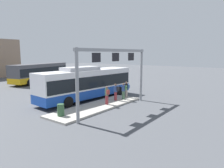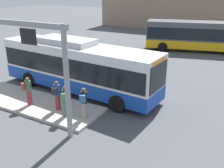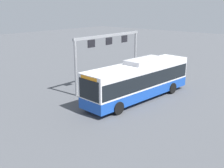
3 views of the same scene
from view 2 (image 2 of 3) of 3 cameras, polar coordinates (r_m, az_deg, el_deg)
name	(u,v)px [view 2 (image 2 of 3)]	position (r m, az deg, el deg)	size (l,w,h in m)	color
ground_plane	(79,91)	(17.37, -7.42, -1.45)	(120.00, 120.00, 0.00)	#4C4F54
platform_curb	(25,100)	(16.46, -18.75, -3.48)	(10.00, 2.80, 0.16)	#B2ADA3
bus_main	(77,65)	(16.77, -7.73, 4.28)	(11.41, 3.36, 3.46)	#1947AD
bus_background_left	(201,35)	(28.95, 19.10, 10.37)	(11.40, 5.18, 3.10)	#EAAD14
person_boarding	(84,102)	(13.16, -6.29, -4.04)	(0.47, 0.60, 1.67)	gray
person_waiting_near	(65,100)	(13.50, -10.35, -3.60)	(0.50, 0.60, 1.67)	#476B4C
person_waiting_mid	(57,95)	(14.27, -12.15, -2.34)	(0.42, 0.58, 1.67)	maroon
person_waiting_far	(28,90)	(15.27, -18.19, -1.36)	(0.51, 0.60, 1.67)	maroon
station_building	(172,3)	(45.51, 13.18, 17.05)	(22.19, 8.00, 7.60)	gray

